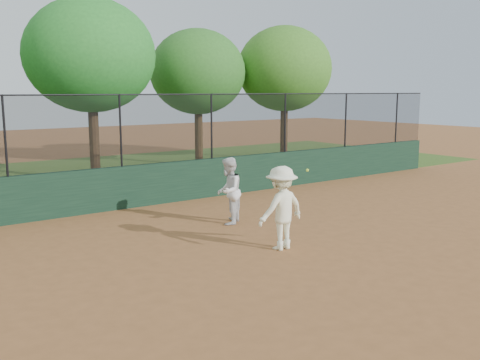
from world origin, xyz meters
TOP-DOWN VIEW (x-y plane):
  - ground at (0.00, 0.00)m, footprint 80.00×80.00m
  - back_wall at (0.00, 6.00)m, footprint 26.00×0.20m
  - grass_strip at (0.00, 12.00)m, footprint 36.00×12.00m
  - player_second at (0.90, 2.81)m, footprint 1.02×1.01m
  - player_main at (0.55, 0.41)m, footprint 1.16×0.77m
  - fence_assembly at (-0.03, 6.00)m, footprint 26.00×0.06m
  - tree_2 at (0.67, 11.02)m, footprint 4.70×4.28m
  - tree_3 at (5.97, 12.34)m, footprint 4.27×3.89m
  - tree_4 at (10.31, 11.58)m, footprint 4.61×4.19m

SIDE VIEW (x-z plane):
  - ground at x=0.00m, z-range 0.00..0.00m
  - grass_strip at x=0.00m, z-range 0.00..0.01m
  - back_wall at x=0.00m, z-range 0.00..1.20m
  - player_second at x=0.90m, z-range 0.00..1.67m
  - player_main at x=0.55m, z-range 0.00..1.75m
  - fence_assembly at x=-0.03m, z-range 1.24..3.24m
  - tree_3 at x=5.97m, z-range 1.11..7.05m
  - tree_4 at x=10.31m, z-range 1.14..7.44m
  - tree_2 at x=0.67m, z-range 1.24..7.80m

